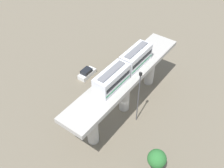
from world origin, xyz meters
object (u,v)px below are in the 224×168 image
parked_car_yellow (121,66)px  parked_car_silver (99,92)px  signal_post (138,96)px  train (124,68)px  tree_near_viaduct (157,159)px  parked_car_white (87,73)px

parked_car_yellow → parked_car_silver: 9.36m
parked_car_silver → signal_post: (-9.41, 1.04, 5.36)m
parked_car_yellow → parked_car_silver: size_ratio=0.99×
train → tree_near_viaduct: train is taller
parked_car_white → tree_near_viaduct: 25.47m
parked_car_yellow → signal_post: 15.79m
parked_car_silver → tree_near_viaduct: tree_near_viaduct is taller
train → signal_post: train is taller
parked_car_yellow → tree_near_viaduct: bearing=143.4°
train → signal_post: (-3.40, 0.58, -3.97)m
parked_car_white → tree_near_viaduct: bearing=153.2°
parked_car_yellow → tree_near_viaduct: 25.39m
signal_post → parked_car_white: bearing=-14.9°
parked_car_yellow → tree_near_viaduct: (-18.41, 17.28, 2.69)m
parked_car_silver → tree_near_viaduct: size_ratio=0.91×
train → parked_car_silver: train is taller
tree_near_viaduct → parked_car_white: bearing=-25.7°
parked_car_yellow → signal_post: (-10.70, 10.30, 5.36)m
train → tree_near_viaduct: bearing=145.8°
parked_car_yellow → tree_near_viaduct: tree_near_viaduct is taller
train → parked_car_white: 15.36m
parked_car_white → signal_post: bearing=164.0°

